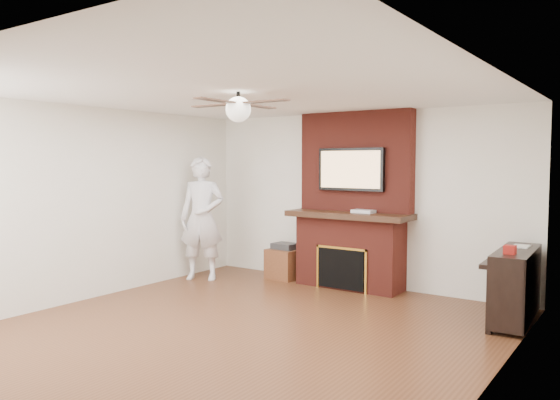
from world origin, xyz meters
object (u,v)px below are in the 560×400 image
Objects in this scene: fireplace at (352,218)px; piano at (515,284)px; side_table at (285,262)px; person at (202,218)px.

piano is (2.30, -0.55, -0.56)m from fireplace.
person is at bearing -137.99° from side_table.
side_table is (-1.10, -0.07, -0.75)m from fireplace.
person is at bearing -178.87° from piano.
fireplace is 2.26m from person.
person reaches higher than side_table.
fireplace is at bearing 163.90° from piano.
fireplace is 1.33m from side_table.
piano is at bearing -13.39° from fireplace.
person is 1.47× the size of piano.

